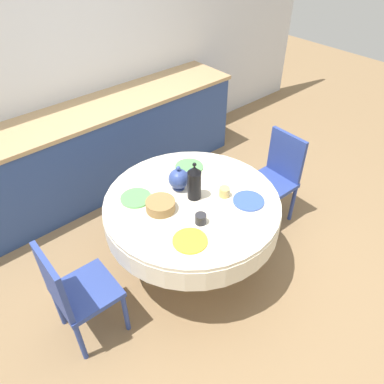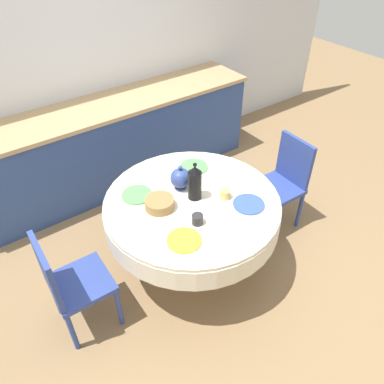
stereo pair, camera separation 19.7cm
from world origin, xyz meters
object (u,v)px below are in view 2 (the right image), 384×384
Objects in this scene: chair_right at (69,282)px; teapot at (181,178)px; chair_left at (283,180)px; coffee_carafe at (195,183)px.

teapot reaches higher than chair_right.
chair_left and chair_right have the same top height.
coffee_carafe reaches higher than chair_left.
chair_left is 1.00× the size of chair_right.
coffee_carafe is at bearing 90.97° from chair_right.
chair_left is at bearing -2.72° from coffee_carafe.
chair_left is at bearing 89.99° from chair_right.
chair_right is at bearing 90.01° from chair_left.
chair_right is (-2.04, 0.06, 0.00)m from chair_left.
chair_right is at bearing 179.32° from coffee_carafe.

